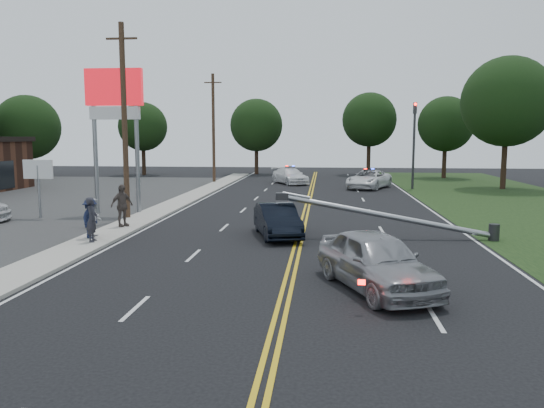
# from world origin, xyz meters

# --- Properties ---
(ground) EXTENTS (120.00, 120.00, 0.00)m
(ground) POSITION_xyz_m (0.00, 0.00, 0.00)
(ground) COLOR black
(ground) RESTS_ON ground
(sidewalk) EXTENTS (1.80, 70.00, 0.12)m
(sidewalk) POSITION_xyz_m (-8.40, 10.00, 0.06)
(sidewalk) COLOR #A6A196
(sidewalk) RESTS_ON ground
(centerline_yellow) EXTENTS (0.36, 80.00, 0.00)m
(centerline_yellow) POSITION_xyz_m (0.00, 10.00, 0.01)
(centerline_yellow) COLOR gold
(centerline_yellow) RESTS_ON ground
(pylon_sign) EXTENTS (3.20, 0.35, 8.00)m
(pylon_sign) POSITION_xyz_m (-10.50, 14.00, 6.00)
(pylon_sign) COLOR gray
(pylon_sign) RESTS_ON ground
(small_sign) EXTENTS (1.60, 0.14, 3.10)m
(small_sign) POSITION_xyz_m (-14.00, 12.00, 2.33)
(small_sign) COLOR gray
(small_sign) RESTS_ON ground
(traffic_signal) EXTENTS (0.28, 0.41, 7.05)m
(traffic_signal) POSITION_xyz_m (8.30, 30.00, 4.21)
(traffic_signal) COLOR #2D2D30
(traffic_signal) RESTS_ON ground
(fallen_streetlight) EXTENTS (9.36, 0.44, 1.91)m
(fallen_streetlight) POSITION_xyz_m (4.19, 8.00, 0.92)
(fallen_streetlight) COLOR #2D2D30
(fallen_streetlight) RESTS_ON ground
(utility_pole_mid) EXTENTS (1.60, 0.28, 10.00)m
(utility_pole_mid) POSITION_xyz_m (-9.20, 12.00, 5.08)
(utility_pole_mid) COLOR #382619
(utility_pole_mid) RESTS_ON ground
(utility_pole_far) EXTENTS (1.60, 0.28, 10.00)m
(utility_pole_far) POSITION_xyz_m (-9.20, 34.00, 5.08)
(utility_pole_far) COLOR #382619
(utility_pole_far) RESTS_ON ground
(tree_4) EXTENTS (6.82, 6.82, 8.70)m
(tree_4) POSITION_xyz_m (-30.55, 39.64, 5.28)
(tree_4) COLOR black
(tree_4) RESTS_ON ground
(tree_5) EXTENTS (5.41, 5.41, 8.10)m
(tree_5) POSITION_xyz_m (-19.19, 43.40, 5.38)
(tree_5) COLOR black
(tree_5) RESTS_ON ground
(tree_6) EXTENTS (5.97, 5.97, 8.57)m
(tree_6) POSITION_xyz_m (-6.74, 45.97, 5.58)
(tree_6) COLOR black
(tree_6) RESTS_ON ground
(tree_7) EXTENTS (6.05, 6.05, 9.20)m
(tree_7) POSITION_xyz_m (5.99, 46.25, 6.16)
(tree_7) COLOR black
(tree_7) RESTS_ON ground
(tree_8) EXTENTS (5.68, 5.68, 8.43)m
(tree_8) POSITION_xyz_m (13.45, 42.13, 5.57)
(tree_8) COLOR black
(tree_8) RESTS_ON ground
(tree_9) EXTENTS (7.29, 7.29, 10.76)m
(tree_9) POSITION_xyz_m (15.74, 30.75, 7.10)
(tree_9) COLOR black
(tree_9) RESTS_ON ground
(crashed_sedan) EXTENTS (2.61, 4.58, 1.43)m
(crashed_sedan) POSITION_xyz_m (-0.98, 8.02, 0.71)
(crashed_sedan) COLOR black
(crashed_sedan) RESTS_ON ground
(waiting_sedan) EXTENTS (3.68, 5.28, 1.67)m
(waiting_sedan) POSITION_xyz_m (2.51, 0.31, 0.83)
(waiting_sedan) COLOR gray
(waiting_sedan) RESTS_ON ground
(emergency_a) EXTENTS (4.52, 6.05, 1.53)m
(emergency_a) POSITION_xyz_m (4.74, 30.07, 0.76)
(emergency_a) COLOR white
(emergency_a) RESTS_ON ground
(emergency_b) EXTENTS (4.12, 5.39, 1.46)m
(emergency_b) POSITION_xyz_m (-2.09, 33.73, 0.73)
(emergency_b) COLOR white
(emergency_b) RESTS_ON ground
(bystander_a) EXTENTS (0.53, 0.72, 1.79)m
(bystander_a) POSITION_xyz_m (-8.23, 5.61, 1.02)
(bystander_a) COLOR #27262E
(bystander_a) RESTS_ON sidewalk
(bystander_b) EXTENTS (0.72, 0.87, 1.62)m
(bystander_b) POSITION_xyz_m (-8.56, 6.61, 0.93)
(bystander_b) COLOR #B0AFB4
(bystander_b) RESTS_ON sidewalk
(bystander_c) EXTENTS (0.62, 1.07, 1.65)m
(bystander_c) POSITION_xyz_m (-8.63, 6.33, 0.94)
(bystander_c) COLOR #171E3B
(bystander_c) RESTS_ON sidewalk
(bystander_d) EXTENTS (1.06, 1.23, 1.98)m
(bystander_d) POSITION_xyz_m (-8.40, 9.22, 1.11)
(bystander_d) COLOR #554944
(bystander_d) RESTS_ON sidewalk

